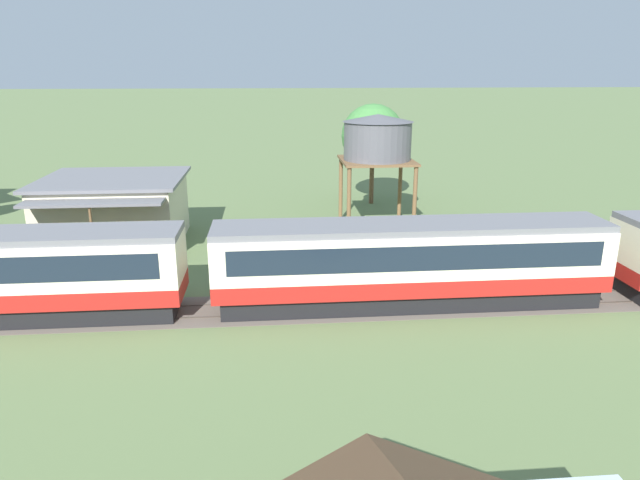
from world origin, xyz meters
TOP-DOWN VIEW (x-y plane):
  - ground_plane at (0.00, 0.00)m, footprint 600.00×600.00m
  - passenger_train at (-14.52, 0.21)m, footprint 78.29×3.11m
  - railway_track at (-17.93, 0.21)m, footprint 139.44×3.60m
  - station_building at (-21.30, 11.66)m, footprint 8.76×9.29m
  - water_tower at (-4.03, 13.81)m, footprint 4.92×4.92m
  - yard_tree_0 at (-2.97, 21.51)m, footprint 5.13×5.13m

SIDE VIEW (x-z plane):
  - ground_plane at x=0.00m, z-range 0.00..0.00m
  - railway_track at x=-17.93m, z-range -0.01..0.03m
  - station_building at x=-21.30m, z-range 0.03..4.35m
  - passenger_train at x=-14.52m, z-range 0.22..4.29m
  - yard_tree_0 at x=-2.97m, z-range 1.51..9.70m
  - water_tower at x=-4.03m, z-range 2.29..10.25m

